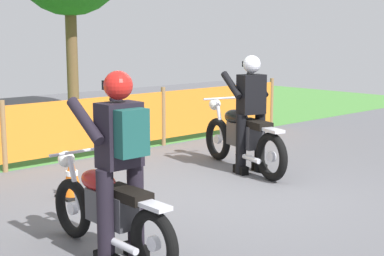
{
  "coord_description": "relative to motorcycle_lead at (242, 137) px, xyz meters",
  "views": [
    {
      "loc": [
        -4.94,
        -4.96,
        2.0
      ],
      "look_at": [
        -0.49,
        -0.06,
        0.9
      ],
      "focal_mm": 53.65,
      "sensor_mm": 36.0,
      "label": 1
    }
  ],
  "objects": [
    {
      "name": "traffic_cone",
      "position": [
        -2.62,
        0.41,
        -0.23
      ],
      "size": [
        0.32,
        0.32,
        0.53
      ],
      "color": "black",
      "rests_on": "ground"
    },
    {
      "name": "rider_trailing",
      "position": [
        -3.34,
        -1.66,
        0.46
      ],
      "size": [
        0.54,
        0.67,
        1.69
      ],
      "rotation": [
        0.0,
        0.0,
        1.56
      ],
      "color": "black",
      "rests_on": "ground"
    },
    {
      "name": "motorcycle_trailing",
      "position": [
        -3.34,
        -1.46,
        -0.06
      ],
      "size": [
        0.55,
        1.88,
        0.89
      ],
      "rotation": [
        0.0,
        0.0,
        1.56
      ],
      "color": "black",
      "rests_on": "ground"
    },
    {
      "name": "rider_lead",
      "position": [
        -0.05,
        -0.2,
        0.43
      ],
      "size": [
        0.65,
        0.66,
        1.69
      ],
      "rotation": [
        0.0,
        0.0,
        1.31
      ],
      "color": "black",
      "rests_on": "ground"
    },
    {
      "name": "ground",
      "position": [
        -1.18,
        -0.68,
        -0.5
      ],
      "size": [
        24.0,
        24.0,
        0.02
      ],
      "primitive_type": "cube",
      "color": "#5B5B60"
    },
    {
      "name": "motorcycle_lead",
      "position": [
        0.0,
        0.0,
        0.0
      ],
      "size": [
        0.82,
        2.1,
        1.01
      ],
      "rotation": [
        0.0,
        0.0,
        1.31
      ],
      "color": "black",
      "rests_on": "ground"
    },
    {
      "name": "barrier_fence",
      "position": [
        -1.18,
        2.2,
        0.05
      ],
      "size": [
        9.02,
        0.08,
        1.05
      ],
      "color": "olive",
      "rests_on": "ground"
    }
  ]
}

